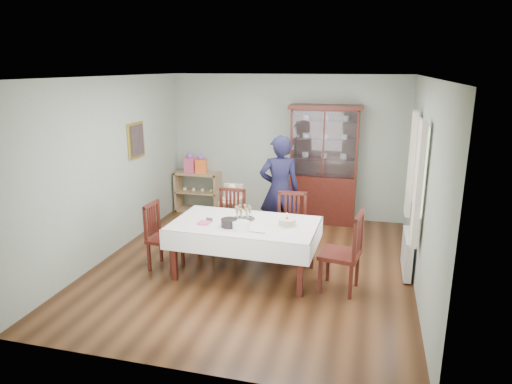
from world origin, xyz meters
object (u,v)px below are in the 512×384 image
(chair_far_right, at_px, (290,240))
(woman, at_px, (279,190))
(high_chair, at_px, (232,218))
(champagne_tray, at_px, (243,216))
(dining_table, at_px, (245,248))
(gift_bag_orange, at_px, (201,164))
(chair_far_left, at_px, (229,234))
(birthday_cake, at_px, (287,222))
(chair_end_left, at_px, (165,249))
(china_cabinet, at_px, (324,163))
(gift_bag_pink, at_px, (190,164))
(chair_end_right, at_px, (341,267))
(sideboard, at_px, (198,192))

(chair_far_right, distance_m, woman, 0.93)
(high_chair, height_order, champagne_tray, high_chair)
(chair_far_right, bearing_deg, dining_table, -133.94)
(champagne_tray, height_order, gift_bag_orange, gift_bag_orange)
(chair_far_left, relative_size, high_chair, 1.02)
(chair_far_left, xyz_separation_m, champagne_tray, (0.40, -0.58, 0.53))
(champagne_tray, relative_size, birthday_cake, 1.21)
(high_chair, bearing_deg, chair_far_left, -81.82)
(chair_end_left, distance_m, gift_bag_orange, 2.76)
(champagne_tray, bearing_deg, chair_far_left, 125.00)
(china_cabinet, bearing_deg, champagne_tray, -109.23)
(dining_table, relative_size, gift_bag_pink, 5.19)
(chair_far_right, xyz_separation_m, high_chair, (-1.09, 0.57, 0.08))
(champagne_tray, height_order, gift_bag_pink, gift_bag_pink)
(chair_far_right, distance_m, chair_end_right, 1.15)
(sideboard, relative_size, high_chair, 0.93)
(chair_far_left, distance_m, chair_far_right, 0.99)
(champagne_tray, bearing_deg, gift_bag_orange, 122.68)
(chair_far_left, xyz_separation_m, chair_end_right, (1.80, -0.85, 0.02))
(woman, distance_m, birthday_cake, 1.33)
(chair_far_left, bearing_deg, woman, 44.56)
(chair_far_right, height_order, chair_end_right, chair_end_right)
(chair_end_right, bearing_deg, gift_bag_pink, -120.98)
(dining_table, height_order, chair_far_right, chair_far_right)
(gift_bag_pink, bearing_deg, china_cabinet, -0.03)
(dining_table, bearing_deg, chair_far_left, 123.34)
(chair_end_right, height_order, woman, woman)
(dining_table, xyz_separation_m, champagne_tray, (-0.05, 0.12, 0.44))
(chair_end_left, relative_size, chair_end_right, 0.90)
(dining_table, xyz_separation_m, woman, (0.22, 1.29, 0.51))
(high_chair, relative_size, gift_bag_orange, 2.52)
(dining_table, distance_m, woman, 1.41)
(high_chair, bearing_deg, dining_table, -68.56)
(chair_far_right, distance_m, chair_end_left, 1.87)
(china_cabinet, height_order, sideboard, china_cabinet)
(china_cabinet, relative_size, high_chair, 2.24)
(chair_far_left, xyz_separation_m, chair_end_left, (-0.73, -0.78, -0.01))
(dining_table, relative_size, chair_end_left, 2.10)
(gift_bag_pink, bearing_deg, sideboard, 8.12)
(china_cabinet, height_order, chair_end_left, china_cabinet)
(birthday_cake, bearing_deg, dining_table, -177.77)
(high_chair, relative_size, gift_bag_pink, 2.48)
(china_cabinet, distance_m, gift_bag_pink, 2.64)
(dining_table, xyz_separation_m, china_cabinet, (0.80, 2.54, 0.74))
(chair_end_left, height_order, gift_bag_orange, gift_bag_orange)
(chair_end_right, xyz_separation_m, birthday_cake, (-0.75, 0.18, 0.49))
(dining_table, bearing_deg, sideboard, 123.59)
(chair_far_right, distance_m, birthday_cake, 0.81)
(dining_table, xyz_separation_m, birthday_cake, (0.59, 0.02, 0.42))
(woman, bearing_deg, sideboard, -51.69)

